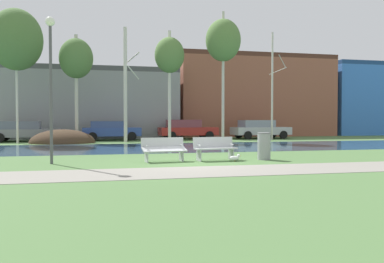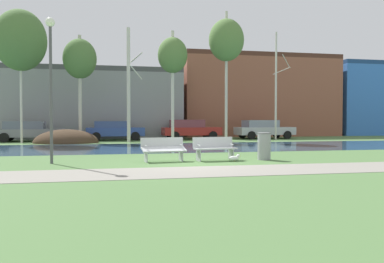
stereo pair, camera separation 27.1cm
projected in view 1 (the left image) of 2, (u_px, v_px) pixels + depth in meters
ground_plane at (157, 145)px, 23.40m from camera, size 120.00×120.00×0.00m
paved_path_strip at (211, 171)px, 11.40m from camera, size 60.00×2.36×0.01m
river_band at (162, 147)px, 21.19m from camera, size 80.00×7.48×0.01m
soil_mound at (63, 143)px, 25.30m from camera, size 4.18×3.29×1.79m
bench_left at (164, 149)px, 14.04m from camera, size 1.66×0.75×0.87m
bench_right at (215, 148)px, 14.46m from camera, size 1.66×0.75×0.87m
trash_bin at (264, 146)px, 14.73m from camera, size 0.52×0.52×1.03m
seagull at (235, 158)px, 14.09m from camera, size 0.46×0.17×0.27m
streetlamp at (51, 65)px, 13.22m from camera, size 0.32×0.32×5.03m
birch_far_left at (16, 40)px, 24.66m from camera, size 3.27×3.27×8.60m
birch_left at (76, 59)px, 26.18m from camera, size 2.25×2.25×7.28m
birch_center_left at (126, 84)px, 26.18m from camera, size 1.07×1.88×7.77m
birch_center at (169, 56)px, 26.94m from camera, size 2.07×2.07×7.73m
birch_center_right at (223, 41)px, 27.21m from camera, size 2.47×2.47×9.13m
birch_right at (273, 85)px, 29.39m from camera, size 1.18×2.15×8.15m
parked_van_nearest_grey at (24, 131)px, 26.96m from camera, size 4.74×2.28×1.41m
parked_sedan_second_blue at (110, 130)px, 28.60m from camera, size 4.28×2.13×1.42m
parked_hatch_third_red at (187, 129)px, 30.25m from camera, size 4.59×2.15×1.53m
parked_wagon_fourth_silver at (259, 129)px, 31.18m from camera, size 4.72×2.25×1.49m
building_grey_warehouse at (85, 105)px, 34.32m from camera, size 15.39×9.67×5.74m
building_brick_low at (248, 97)px, 38.35m from camera, size 14.64×8.22×7.55m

